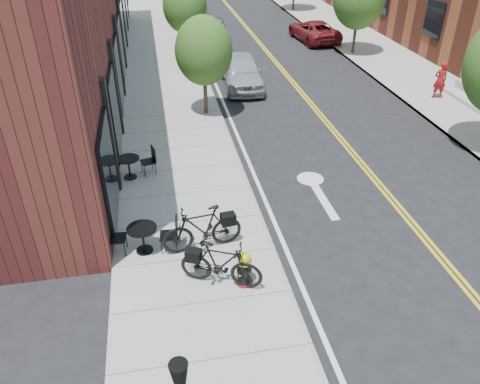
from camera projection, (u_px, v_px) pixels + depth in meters
ground at (275, 252)px, 11.79m from camera, size 120.00×120.00×0.00m
sidewalk_near at (170, 107)px, 19.74m from camera, size 4.00×70.00×0.12m
sidewalk_far at (431, 88)px, 21.63m from camera, size 4.00×70.00×0.12m
building_near at (55, 6)px, 20.50m from camera, size 5.00×28.00×7.00m
tree_near_a at (204, 51)px, 17.76m from camera, size 2.20×2.20×3.81m
tree_near_b at (185, 6)px, 24.34m from camera, size 2.30×2.30×3.98m
fire_hydrant at (244, 269)px, 10.46m from camera, size 0.41×0.41×0.90m
bicycle_left at (202, 229)px, 11.41m from camera, size 2.06×0.82×1.21m
bicycle_right at (221, 264)px, 10.36m from camera, size 1.95×1.28×1.14m
bistro_set_b at (143, 236)px, 11.40m from camera, size 1.72×0.80×0.92m
bistro_set_c at (129, 165)px, 14.43m from camera, size 1.68×0.86×0.88m
parked_car_a at (242, 71)px, 21.62m from camera, size 2.03×4.42×1.47m
parked_car_b at (211, 33)px, 27.71m from camera, size 1.83×4.48×1.44m
parked_car_c at (194, 9)px, 33.84m from camera, size 2.32×4.75×1.33m
parked_car_far at (314, 31)px, 28.61m from camera, size 2.43×4.57×1.22m
pedestrian at (440, 80)px, 20.06m from camera, size 0.60×0.42×1.58m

